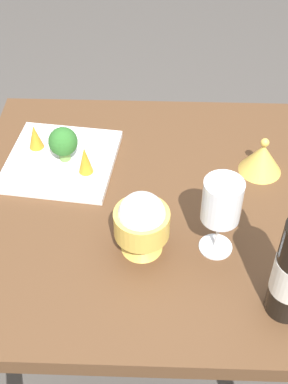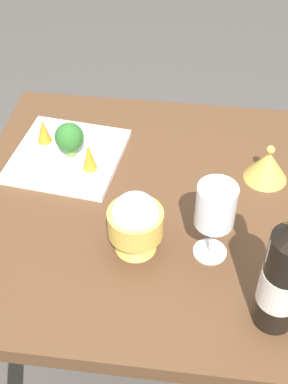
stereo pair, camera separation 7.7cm
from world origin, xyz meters
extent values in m
plane|color=#4C4742|center=(0.00, 0.00, 0.00)|extent=(8.00, 8.00, 0.00)
cube|color=brown|center=(0.00, 0.00, 0.72)|extent=(0.78, 0.78, 0.04)
cylinder|color=brown|center=(-0.33, 0.33, 0.35)|extent=(0.05, 0.05, 0.70)
cylinder|color=brown|center=(0.33, 0.33, 0.35)|extent=(0.05, 0.05, 0.70)
cylinder|color=white|center=(0.15, -0.13, 0.74)|extent=(0.07, 0.07, 0.00)
cylinder|color=white|center=(0.15, -0.13, 0.79)|extent=(0.01, 0.01, 0.08)
cylinder|color=white|center=(0.15, -0.13, 0.88)|extent=(0.08, 0.08, 0.09)
cone|color=gold|center=(0.00, -0.13, 0.77)|extent=(0.08, 0.08, 0.04)
cylinder|color=gold|center=(0.00, -0.13, 0.82)|extent=(0.11, 0.11, 0.05)
sphere|color=white|center=(0.00, -0.13, 0.84)|extent=(0.09, 0.09, 0.09)
cone|color=gold|center=(0.27, 0.11, 0.78)|extent=(0.10, 0.10, 0.07)
sphere|color=gold|center=(0.27, 0.11, 0.83)|extent=(0.02, 0.02, 0.02)
cube|color=white|center=(-0.20, 0.12, 0.75)|extent=(0.28, 0.28, 0.02)
cylinder|color=#729E4C|center=(-0.19, 0.12, 0.77)|extent=(0.03, 0.03, 0.03)
sphere|color=#2D6B28|center=(-0.19, 0.12, 0.81)|extent=(0.07, 0.07, 0.07)
cone|color=orange|center=(-0.27, 0.16, 0.79)|extent=(0.04, 0.04, 0.06)
cone|color=orange|center=(-0.14, 0.08, 0.79)|extent=(0.03, 0.03, 0.07)
camera|label=1|loc=(0.03, -0.83, 1.57)|focal=49.62mm
camera|label=2|loc=(0.10, -0.82, 1.57)|focal=49.62mm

